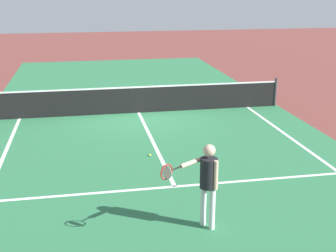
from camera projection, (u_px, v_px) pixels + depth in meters
ground_plane at (139, 113)px, 16.35m from camera, size 60.00×60.00×0.00m
court_surface_inbounds at (139, 113)px, 16.35m from camera, size 10.62×24.40×0.00m
line_sideline_right at (330, 166)px, 11.52m from camera, size 0.10×11.89×0.01m
line_service_near at (175, 187)px, 10.35m from camera, size 8.22×0.10×0.01m
line_center_service at (153, 141)px, 13.35m from camera, size 0.10×6.40×0.01m
net at (138, 99)px, 16.21m from camera, size 10.46×0.09×1.07m
player_near at (207, 177)px, 8.32m from camera, size 1.13×0.64×1.65m
tennis_ball_mid_court at (150, 155)px, 12.18m from camera, size 0.07×0.07×0.07m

